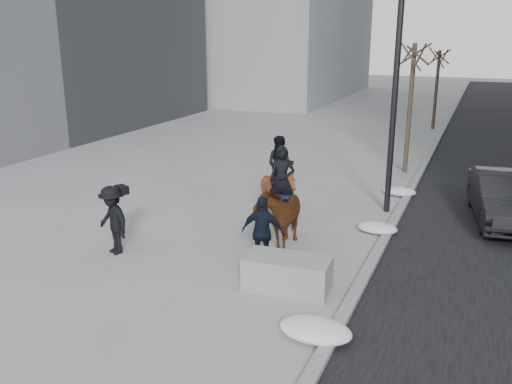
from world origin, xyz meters
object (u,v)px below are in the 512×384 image
at_px(planter, 287,273).
at_px(car_near, 503,198).
at_px(mounted_right, 279,187).
at_px(mounted_left, 280,210).

xyz_separation_m(planter, car_near, (4.32, 6.61, 0.35)).
distance_m(planter, mounted_right, 4.59).
distance_m(mounted_left, mounted_right, 2.04).
xyz_separation_m(planter, mounted_left, (-1.04, 2.28, 0.61)).
bearing_deg(mounted_left, car_near, 38.90).
bearing_deg(mounted_right, planter, -66.82).
relative_size(mounted_left, mounted_right, 1.05).
bearing_deg(mounted_left, mounted_right, 111.53).
distance_m(planter, mounted_left, 2.58).
xyz_separation_m(car_near, mounted_right, (-6.11, -2.43, 0.28)).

